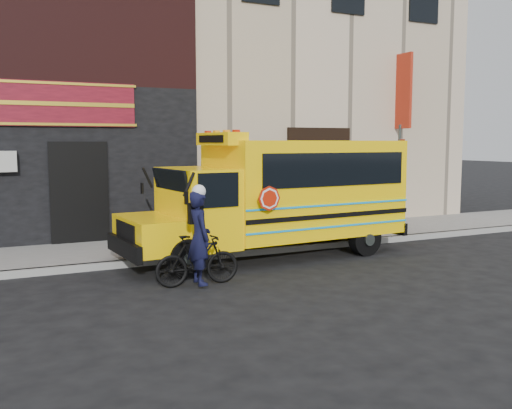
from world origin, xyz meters
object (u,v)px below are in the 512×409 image
at_px(school_bus, 282,193).
at_px(sign_pole, 399,176).
at_px(bicycle, 197,260).
at_px(cyclist, 199,240).

bearing_deg(school_bus, sign_pole, 9.94).
xyz_separation_m(school_bus, bicycle, (-2.78, -1.81, -1.02)).
distance_m(sign_pole, cyclist, 7.39).
bearing_deg(bicycle, cyclist, -166.74).
bearing_deg(school_bus, bicycle, -146.90).
height_order(sign_pole, bicycle, sign_pole).
relative_size(sign_pole, bicycle, 1.96).
distance_m(sign_pole, bicycle, 7.43).
xyz_separation_m(sign_pole, bicycle, (-6.87, -2.53, -1.27)).
xyz_separation_m(school_bus, cyclist, (-2.76, -1.89, -0.62)).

